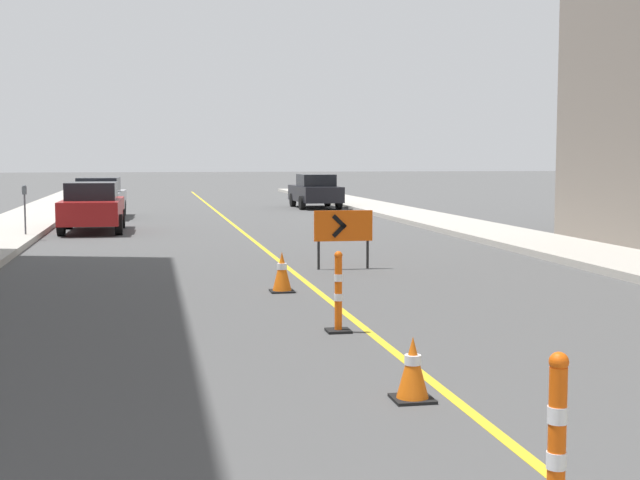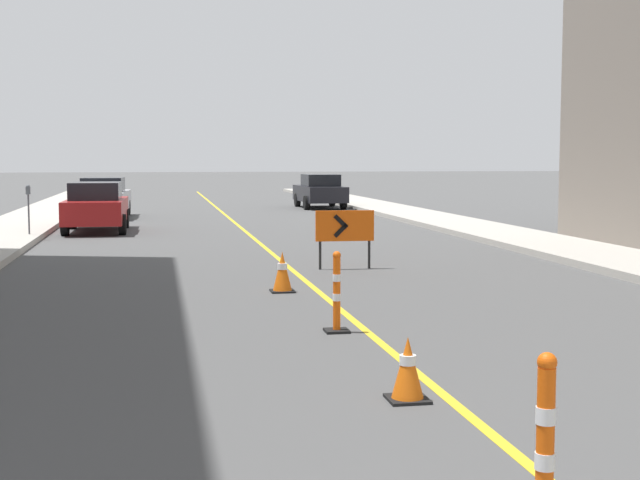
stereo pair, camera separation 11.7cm
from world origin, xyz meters
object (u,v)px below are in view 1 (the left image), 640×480
(arrow_barricade_primary, at_px, (343,228))
(parked_car_curb_near, at_px, (92,207))
(traffic_cone_second, at_px, (413,369))
(delineator_post_front, at_px, (556,460))
(parked_car_curb_far, at_px, (315,191))
(traffic_cone_third, at_px, (282,272))
(delineator_post_rear, at_px, (338,298))
(parked_car_curb_mid, at_px, (99,198))
(parking_meter_far_curb, at_px, (25,200))

(arrow_barricade_primary, distance_m, parked_car_curb_near, 12.22)
(traffic_cone_second, distance_m, delineator_post_front, 3.26)
(parked_car_curb_near, xyz_separation_m, parked_car_curb_far, (9.46, 11.97, 0.00))
(traffic_cone_third, height_order, delineator_post_rear, delineator_post_rear)
(delineator_post_front, height_order, parked_car_curb_far, parked_car_curb_far)
(arrow_barricade_primary, bearing_deg, parked_car_curb_near, 120.02)
(traffic_cone_third, height_order, arrow_barricade_primary, arrow_barricade_primary)
(delineator_post_rear, relative_size, parked_car_curb_near, 0.26)
(traffic_cone_second, bearing_deg, arrow_barricade_primary, 81.41)
(traffic_cone_second, xyz_separation_m, arrow_barricade_primary, (1.54, 10.21, 0.57))
(delineator_post_rear, distance_m, parked_car_curb_mid, 24.63)
(parked_car_curb_mid, xyz_separation_m, parking_meter_far_curb, (-1.58, -9.28, 0.37))
(traffic_cone_third, distance_m, parked_car_curb_far, 26.26)
(delineator_post_front, distance_m, parked_car_curb_mid, 31.27)
(traffic_cone_second, bearing_deg, delineator_post_rear, 89.96)
(parked_car_curb_mid, bearing_deg, traffic_cone_second, -78.31)
(traffic_cone_second, distance_m, parked_car_curb_far, 33.33)
(traffic_cone_second, bearing_deg, delineator_post_front, -91.13)
(delineator_post_rear, bearing_deg, delineator_post_front, -90.56)
(traffic_cone_third, xyz_separation_m, parked_car_curb_far, (5.40, 25.70, 0.45))
(traffic_cone_second, xyz_separation_m, parked_car_curb_far, (5.18, 32.92, 0.49))
(parked_car_curb_mid, height_order, parked_car_curb_far, same)
(traffic_cone_third, bearing_deg, parked_car_curb_mid, 101.60)
(traffic_cone_third, relative_size, parked_car_curb_mid, 0.16)
(traffic_cone_second, relative_size, delineator_post_rear, 0.57)
(parked_car_curb_far, bearing_deg, parking_meter_far_curb, -129.37)
(delineator_post_rear, bearing_deg, parked_car_curb_far, 80.02)
(traffic_cone_second, distance_m, traffic_cone_third, 7.23)
(parked_car_curb_near, bearing_deg, delineator_post_front, -79.07)
(traffic_cone_third, bearing_deg, delineator_post_front, -89.16)
(traffic_cone_third, height_order, parking_meter_far_curb, parking_meter_far_curb)
(parked_car_curb_far, bearing_deg, delineator_post_rear, -101.67)
(parking_meter_far_curb, bearing_deg, parked_car_curb_far, 52.32)
(delineator_post_front, bearing_deg, parked_car_curb_mid, 98.02)
(delineator_post_front, distance_m, arrow_barricade_primary, 13.56)
(delineator_post_rear, bearing_deg, arrow_barricade_primary, 77.10)
(delineator_post_front, xyz_separation_m, parked_car_curb_near, (-4.22, 24.20, 0.29))
(parked_car_curb_mid, height_order, parking_meter_far_curb, parking_meter_far_curb)
(arrow_barricade_primary, xyz_separation_m, parked_car_curb_far, (3.64, 22.71, -0.08))
(arrow_barricade_primary, relative_size, parked_car_curb_mid, 0.29)
(traffic_cone_second, bearing_deg, parked_car_curb_mid, 99.07)
(traffic_cone_third, relative_size, arrow_barricade_primary, 0.57)
(traffic_cone_third, height_order, parked_car_curb_near, parked_car_curb_near)
(traffic_cone_third, distance_m, parked_car_curb_near, 14.32)
(traffic_cone_third, relative_size, parked_car_curb_near, 0.17)
(delineator_post_rear, xyz_separation_m, parked_car_curb_far, (5.18, 29.43, 0.33))
(traffic_cone_second, relative_size, parked_car_curb_near, 0.15)
(parked_car_curb_near, height_order, parking_meter_far_curb, parking_meter_far_curb)
(traffic_cone_third, bearing_deg, parked_car_curb_far, 78.14)
(parking_meter_far_curb, bearing_deg, traffic_cone_second, -71.94)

